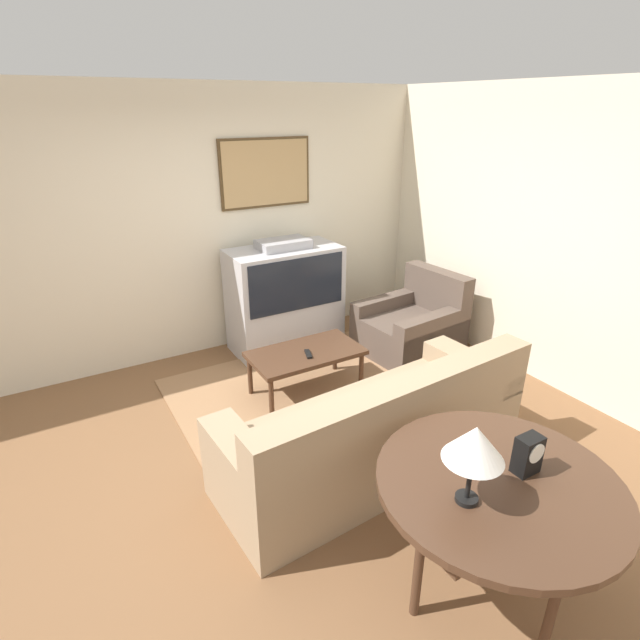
% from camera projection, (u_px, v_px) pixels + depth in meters
% --- Properties ---
extents(ground_plane, '(12.00, 12.00, 0.00)m').
position_uv_depth(ground_plane, '(295.00, 454.00, 3.87)').
color(ground_plane, brown).
extents(wall_back, '(12.00, 0.10, 2.70)m').
position_uv_depth(wall_back, '(195.00, 227.00, 5.02)').
color(wall_back, beige).
rests_on(wall_back, ground_plane).
extents(wall_right, '(0.06, 12.00, 2.70)m').
position_uv_depth(wall_right, '(547.00, 240.00, 4.55)').
color(wall_right, beige).
rests_on(wall_right, ground_plane).
extents(area_rug, '(2.46, 1.83, 0.01)m').
position_uv_depth(area_rug, '(310.00, 390.00, 4.71)').
color(area_rug, '#99704C').
rests_on(area_rug, ground_plane).
extents(tv, '(1.17, 0.60, 1.21)m').
position_uv_depth(tv, '(285.00, 298.00, 5.37)').
color(tv, '#B7B7BC').
rests_on(tv, ground_plane).
extents(couch, '(2.34, 0.98, 0.87)m').
position_uv_depth(couch, '(377.00, 433.00, 3.59)').
color(couch, '#9E8466').
rests_on(couch, ground_plane).
extents(armchair, '(1.05, 0.92, 0.85)m').
position_uv_depth(armchair, '(412.00, 327.00, 5.40)').
color(armchair, brown).
rests_on(armchair, ground_plane).
extents(coffee_table, '(1.02, 0.56, 0.43)m').
position_uv_depth(coffee_table, '(306.00, 356.00, 4.54)').
color(coffee_table, '#472D1E').
rests_on(coffee_table, ground_plane).
extents(console_table, '(1.25, 1.25, 0.74)m').
position_uv_depth(console_table, '(499.00, 490.00, 2.54)').
color(console_table, '#472D1E').
rests_on(console_table, ground_plane).
extents(table_lamp, '(0.29, 0.29, 0.42)m').
position_uv_depth(table_lamp, '(475.00, 445.00, 2.26)').
color(table_lamp, black).
rests_on(table_lamp, console_table).
extents(mantel_clock, '(0.13, 0.10, 0.21)m').
position_uv_depth(mantel_clock, '(528.00, 455.00, 2.54)').
color(mantel_clock, black).
rests_on(mantel_clock, console_table).
extents(remote, '(0.09, 0.17, 0.02)m').
position_uv_depth(remote, '(308.00, 354.00, 4.45)').
color(remote, black).
rests_on(remote, coffee_table).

